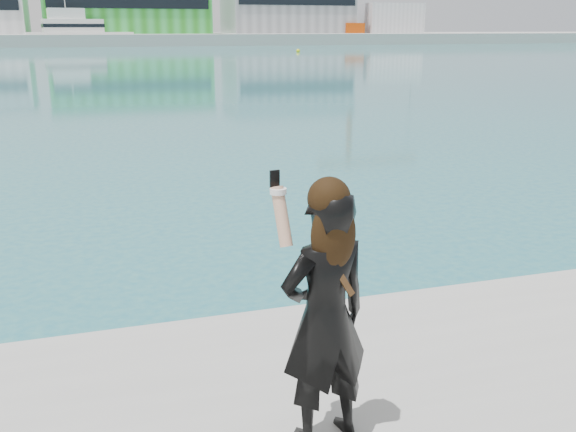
% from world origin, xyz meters
% --- Properties ---
extents(far_quay, '(320.00, 40.00, 2.00)m').
position_xyz_m(far_quay, '(0.00, 130.00, 1.00)').
color(far_quay, '#9E9E99').
rests_on(far_quay, ground).
extents(warehouse_green, '(30.60, 16.36, 10.50)m').
position_xyz_m(warehouse_green, '(8.00, 127.98, 7.26)').
color(warehouse_green, green).
rests_on(warehouse_green, far_quay).
extents(warehouse_grey_right, '(25.50, 15.35, 12.50)m').
position_xyz_m(warehouse_grey_right, '(40.00, 127.98, 8.26)').
color(warehouse_grey_right, gray).
rests_on(warehouse_grey_right, far_quay).
extents(ancillary_shed, '(12.00, 10.00, 6.00)m').
position_xyz_m(ancillary_shed, '(62.00, 126.00, 5.00)').
color(ancillary_shed, silver).
rests_on(ancillary_shed, far_quay).
extents(flagpole_right, '(1.28, 0.16, 8.00)m').
position_xyz_m(flagpole_right, '(22.09, 121.00, 6.54)').
color(flagpole_right, silver).
rests_on(flagpole_right, far_quay).
extents(motor_yacht, '(18.15, 7.16, 8.24)m').
position_xyz_m(motor_yacht, '(-1.52, 116.55, 2.32)').
color(motor_yacht, white).
rests_on(motor_yacht, ground).
extents(buoy_near, '(0.50, 0.50, 0.50)m').
position_xyz_m(buoy_near, '(26.52, 79.30, 0.00)').
color(buoy_near, yellow).
rests_on(buoy_near, ground).
extents(woman, '(0.61, 0.46, 1.60)m').
position_xyz_m(woman, '(0.45, -0.82, 1.61)').
color(woman, black).
rests_on(woman, near_quay).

